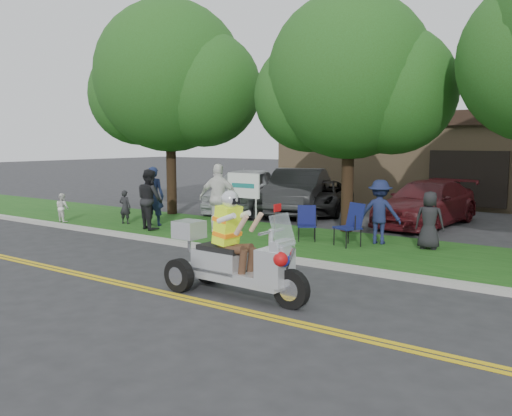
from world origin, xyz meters
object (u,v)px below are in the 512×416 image
Objects in this scene: lawn_chair_a at (352,222)px; spectator_adult_right at (219,198)px; lawn_chair_b at (307,221)px; parked_car_far_left at (245,190)px; parked_car_right at (426,203)px; parked_car_mid at (319,197)px; spectator_adult_mid at (150,199)px; parked_car_left at (298,191)px; spectator_adult_left at (153,196)px; trike_scooter at (232,259)px.

spectator_adult_right is at bearing -149.23° from lawn_chair_a.
lawn_chair_b is 6.77m from parked_car_far_left.
spectator_adult_right is at bearing -122.70° from parked_car_right.
spectator_adult_mid is at bearing -122.82° from parked_car_mid.
parked_car_right reaches higher than lawn_chair_a.
lawn_chair_b is 0.18× the size of parked_car_far_left.
parked_car_far_left is 2.09m from parked_car_left.
parked_car_mid is at bearing -134.42° from spectator_adult_left.
spectator_adult_left is at bearing -149.00° from lawn_chair_a.
lawn_chair_b is 6.09m from parked_car_left.
trike_scooter is at bearing -84.96° from parked_car_mid.
parked_car_far_left is at bearing 109.39° from lawn_chair_b.
spectator_adult_right reaches higher than parked_car_right.
parked_car_right is at bearing 41.44° from lawn_chair_b.
spectator_adult_right is 5.27m from parked_car_far_left.
lawn_chair_a is (-0.05, 5.08, 0.05)m from trike_scooter.
parked_car_left is 0.88m from parked_car_mid.
parked_car_left reaches higher than parked_car_mid.
parked_car_far_left reaches higher than parked_car_left.
parked_car_mid reaches higher than lawn_chair_b.
spectator_adult_left is 8.96m from parked_car_right.
spectator_adult_right is (2.07, 0.79, 0.09)m from spectator_adult_mid.
spectator_adult_mid is (-6.24, 3.95, 0.35)m from trike_scooter.
spectator_adult_right reaches higher than lawn_chair_b.
spectator_adult_right reaches higher than spectator_adult_mid.
parked_car_right is (6.84, 0.90, -0.15)m from parked_car_far_left.
spectator_adult_left is 2.51m from spectator_adult_right.
trike_scooter is 7.39m from spectator_adult_mid.
spectator_adult_right is at bearing 156.11° from lawn_chair_b.
parked_car_far_left is at bearing -165.90° from parked_car_mid.
trike_scooter reaches higher than parked_car_left.
parked_car_left is at bearing -148.87° from parked_car_mid.
spectator_adult_left is 0.93× the size of spectator_adult_right.
trike_scooter is 8.05m from spectator_adult_left.
trike_scooter is 0.57× the size of parked_car_far_left.
spectator_adult_left reaches higher than parked_car_left.
spectator_adult_mid reaches higher than parked_car_right.
parked_car_mid is at bearing 178.26° from parked_car_right.
spectator_adult_right is (-4.11, -0.34, 0.39)m from lawn_chair_a.
trike_scooter is at bearing -73.64° from parked_car_far_left.
lawn_chair_b is 0.21× the size of parked_car_mid.
parked_car_right is (4.35, 5.54, -0.39)m from spectator_adult_right.
spectator_adult_right is 7.05m from parked_car_right.
parked_car_mid is (2.51, 6.32, -0.42)m from spectator_adult_left.
lawn_chair_a is at bearing -150.56° from spectator_adult_mid.
spectator_adult_right is at bearing -80.78° from parked_car_far_left.
trike_scooter reaches higher than lawn_chair_b.
lawn_chair_b is 0.50× the size of spectator_adult_left.
spectator_adult_left is at bearing -127.60° from parked_car_mid.
spectator_adult_right is 0.45× the size of parked_car_mid.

